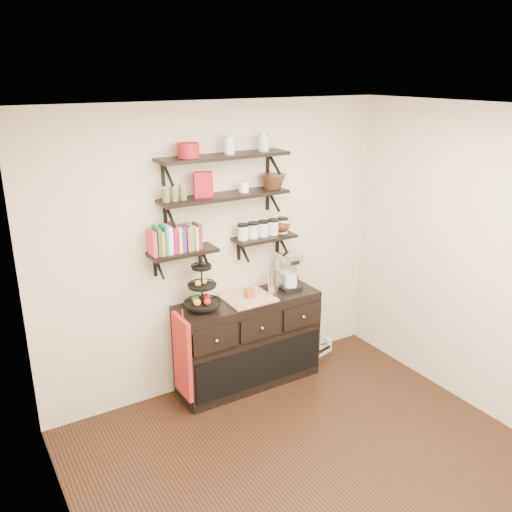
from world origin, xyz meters
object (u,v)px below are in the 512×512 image
(fruit_stand, at_px, (202,292))
(radio, at_px, (319,346))
(sideboard, at_px, (248,341))
(coffee_maker, at_px, (288,271))

(fruit_stand, height_order, radio, fruit_stand)
(radio, bearing_deg, sideboard, 172.10)
(sideboard, xyz_separation_m, coffee_maker, (0.47, 0.02, 0.62))
(sideboard, height_order, radio, sideboard)
(fruit_stand, bearing_deg, sideboard, -0.40)
(fruit_stand, xyz_separation_m, radio, (1.42, 0.10, -0.98))
(coffee_maker, relative_size, radio, 1.24)
(sideboard, distance_m, radio, 1.03)
(fruit_stand, bearing_deg, radio, 3.89)
(sideboard, xyz_separation_m, fruit_stand, (-0.47, 0.00, 0.61))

